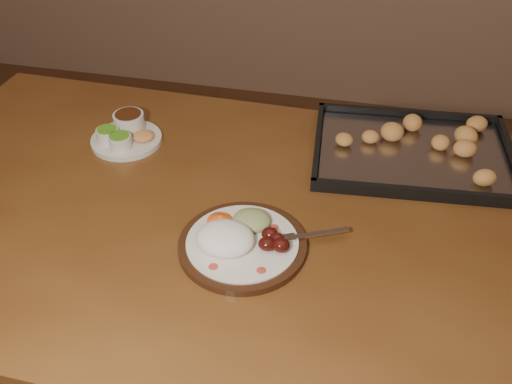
# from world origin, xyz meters

# --- Properties ---
(dining_table) EXTENTS (1.52, 0.94, 0.75)m
(dining_table) POSITION_xyz_m (-0.07, 0.14, 0.65)
(dining_table) COLOR brown
(dining_table) RESTS_ON ground
(dinner_plate) EXTENTS (0.32, 0.24, 0.06)m
(dinner_plate) POSITION_xyz_m (-0.01, 0.05, 0.77)
(dinner_plate) COLOR black
(dinner_plate) RESTS_ON dining_table
(condiment_saucer) EXTENTS (0.17, 0.17, 0.06)m
(condiment_saucer) POSITION_xyz_m (-0.36, 0.34, 0.77)
(condiment_saucer) COLOR beige
(condiment_saucer) RESTS_ON dining_table
(baking_tray) EXTENTS (0.48, 0.37, 0.05)m
(baking_tray) POSITION_xyz_m (0.31, 0.43, 0.76)
(baking_tray) COLOR black
(baking_tray) RESTS_ON dining_table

